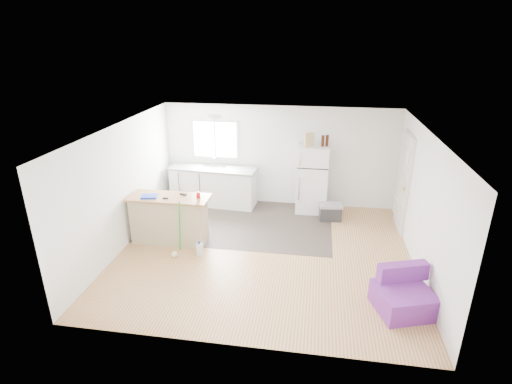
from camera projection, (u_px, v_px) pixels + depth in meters
room at (265, 195)px, 7.24m from camera, size 5.51×5.01×2.41m
vinyl_zone at (240, 222)px, 8.93m from camera, size 4.05×2.50×0.00m
window at (215, 139)px, 9.62m from camera, size 1.18×0.06×0.98m
interior_door at (404, 183)px, 8.34m from camera, size 0.11×0.92×2.10m
ceiling_fixture at (215, 117)px, 8.08m from camera, size 0.30×0.30×0.07m
kitchen_cabinets at (214, 186)px, 9.72m from camera, size 2.14×0.81×1.22m
peninsula at (169, 219)px, 7.93m from camera, size 1.59×0.61×0.98m
refrigerator at (312, 179)px, 9.25m from camera, size 0.70×0.67×1.59m
cooler at (330, 211)px, 8.99m from camera, size 0.53×0.39×0.38m
purple_seat at (403, 295)px, 6.04m from camera, size 0.98×0.97×0.65m
cleaner_jug at (200, 249)px, 7.57m from camera, size 0.14×0.12×0.27m
mop at (176, 246)px, 7.47m from camera, size 0.27×0.31×1.16m
red_cup at (198, 195)px, 7.68m from camera, size 0.11×0.11×0.12m
blue_tray at (149, 196)px, 7.72m from camera, size 0.34×0.28×0.04m
tool_a at (183, 194)px, 7.83m from camera, size 0.15×0.10×0.03m
tool_b at (165, 198)px, 7.64m from camera, size 0.10×0.05×0.03m
cardboard_box at (309, 140)px, 8.84m from camera, size 0.22×0.15×0.30m
bottle_left at (323, 141)px, 8.84m from camera, size 0.07×0.07×0.25m
bottle_right at (327, 141)px, 8.87m from camera, size 0.09×0.09×0.25m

